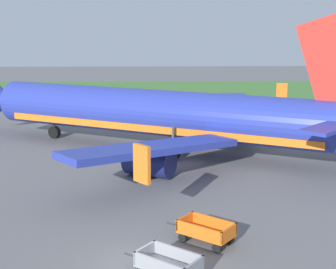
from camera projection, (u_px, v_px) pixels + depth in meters
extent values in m
plane|color=slate|center=(138.00, 268.00, 20.47)|extent=(220.00, 220.00, 0.00)
cube|color=#477A38|center=(150.00, 91.00, 77.98)|extent=(220.00, 28.00, 0.06)
cylinder|color=#28389E|center=(157.00, 113.00, 39.58)|extent=(28.37, 17.02, 3.70)
cube|color=orange|center=(157.00, 125.00, 39.80)|extent=(25.61, 15.48, 0.56)
cone|color=#28389E|center=(3.00, 100.00, 46.56)|extent=(4.50, 4.69, 3.63)
cube|color=#28389E|center=(155.00, 148.00, 30.63)|extent=(11.54, 10.46, 1.35)
cube|color=orange|center=(142.00, 164.00, 23.59)|extent=(0.87, 0.96, 1.90)
cylinder|color=navy|center=(149.00, 161.00, 32.81)|extent=(3.81, 3.33, 2.10)
cube|color=#28389E|center=(237.00, 109.00, 45.33)|extent=(3.78, 13.18, 1.35)
cube|color=orange|center=(282.00, 92.00, 49.74)|extent=(1.11, 0.30, 1.90)
cylinder|color=navy|center=(218.00, 125.00, 44.77)|extent=(3.81, 3.33, 2.10)
cube|color=#28389E|center=(332.00, 127.00, 30.71)|extent=(4.96, 4.94, 0.24)
cylinder|color=#4C4C51|center=(54.00, 121.00, 44.36)|extent=(0.20, 0.20, 2.04)
cylinder|color=black|center=(54.00, 132.00, 44.58)|extent=(1.18, 0.90, 1.10)
cylinder|color=#4C4C51|center=(173.00, 140.00, 36.92)|extent=(0.20, 0.20, 2.04)
cylinder|color=black|center=(173.00, 153.00, 37.14)|extent=(1.18, 0.90, 1.10)
cylinder|color=#4C4C51|center=(195.00, 129.00, 40.80)|extent=(0.20, 0.20, 2.04)
cylinder|color=black|center=(195.00, 141.00, 41.02)|extent=(1.18, 0.90, 1.10)
cube|color=gray|center=(169.00, 267.00, 19.55)|extent=(2.84, 2.62, 0.08)
cube|color=gray|center=(159.00, 266.00, 18.96)|extent=(2.06, 1.58, 0.55)
cube|color=gray|center=(178.00, 254.00, 20.00)|extent=(2.06, 1.58, 0.55)
cube|color=gray|center=(145.00, 252.00, 20.16)|extent=(0.92, 1.18, 0.55)
cube|color=gray|center=(194.00, 269.00, 18.80)|extent=(0.92, 1.18, 0.55)
cylinder|color=#2D2D33|center=(134.00, 256.00, 20.58)|extent=(0.85, 0.67, 0.08)
cylinder|color=black|center=(158.00, 262.00, 20.58)|extent=(0.45, 0.39, 0.44)
cube|color=orange|center=(206.00, 233.00, 22.79)|extent=(2.83, 2.65, 0.08)
cube|color=orange|center=(199.00, 232.00, 22.21)|extent=(2.02, 1.63, 0.55)
cube|color=orange|center=(214.00, 223.00, 23.23)|extent=(2.02, 1.63, 0.55)
cube|color=orange|center=(185.00, 221.00, 23.42)|extent=(0.95, 1.16, 0.55)
cube|color=orange|center=(229.00, 233.00, 22.02)|extent=(0.95, 1.16, 0.55)
cylinder|color=#2D2D33|center=(175.00, 225.00, 23.85)|extent=(0.83, 0.68, 0.08)
cylinder|color=black|center=(183.00, 237.00, 22.96)|extent=(0.44, 0.40, 0.44)
cylinder|color=black|center=(196.00, 230.00, 23.83)|extent=(0.44, 0.40, 0.44)
cylinder|color=black|center=(217.00, 248.00, 21.86)|extent=(0.44, 0.40, 0.44)
cylinder|color=black|center=(229.00, 240.00, 22.73)|extent=(0.44, 0.40, 0.44)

